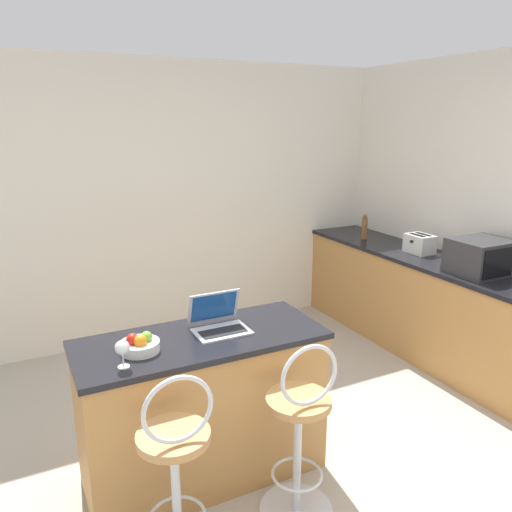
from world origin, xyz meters
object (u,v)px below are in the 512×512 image
(microwave, at_px, (481,257))
(pepper_mill, at_px, (364,227))
(fruit_bowl, at_px, (140,345))
(toaster, at_px, (420,244))
(wine_glass_short, at_px, (122,348))
(bar_stool_near, at_px, (176,475))
(bar_stool_far, at_px, (300,435))
(laptop, at_px, (218,320))

(microwave, relative_size, pepper_mill, 1.75)
(fruit_bowl, xyz_separation_m, pepper_mill, (2.68, 1.53, 0.08))
(toaster, distance_m, fruit_bowl, 2.90)
(microwave, distance_m, wine_glass_short, 2.86)
(bar_stool_near, bearing_deg, pepper_mill, 37.31)
(bar_stool_far, bearing_deg, bar_stool_near, 180.00)
(bar_stool_near, xyz_separation_m, wine_glass_short, (-0.13, 0.36, 0.51))
(laptop, relative_size, wine_glass_short, 2.18)
(fruit_bowl, bearing_deg, toaster, 17.27)
(laptop, bearing_deg, pepper_mill, 33.32)
(laptop, bearing_deg, toaster, 18.65)
(laptop, distance_m, microwave, 2.26)
(bar_stool_near, height_order, toaster, toaster)
(bar_stool_far, height_order, laptop, laptop)
(toaster, relative_size, wine_glass_short, 1.71)
(laptop, distance_m, toaster, 2.42)
(pepper_mill, bearing_deg, bar_stool_far, -134.56)
(pepper_mill, bearing_deg, fruit_bowl, -150.20)
(microwave, relative_size, fruit_bowl, 2.16)
(bar_stool_far, height_order, pepper_mill, pepper_mill)
(bar_stool_near, xyz_separation_m, bar_stool_far, (0.66, 0.00, 0.00))
(bar_stool_near, relative_size, wine_glass_short, 7.24)
(toaster, height_order, wine_glass_short, toaster)
(toaster, bearing_deg, bar_stool_far, -147.06)
(bar_stool_far, height_order, fruit_bowl, bar_stool_far)
(bar_stool_far, distance_m, microwave, 2.22)
(microwave, bearing_deg, laptop, -177.93)
(laptop, bearing_deg, bar_stool_far, -70.45)
(laptop, height_order, wine_glass_short, laptop)
(laptop, xyz_separation_m, toaster, (2.30, 0.77, 0.03))
(fruit_bowl, relative_size, pepper_mill, 0.81)
(laptop, xyz_separation_m, fruit_bowl, (-0.48, -0.09, -0.01))
(fruit_bowl, bearing_deg, wine_glass_short, -130.74)
(wine_glass_short, xyz_separation_m, pepper_mill, (2.79, 1.67, 0.02))
(laptop, bearing_deg, microwave, 2.07)
(bar_stool_near, xyz_separation_m, laptop, (0.46, 0.58, 0.46))
(bar_stool_far, distance_m, laptop, 0.77)
(bar_stool_near, xyz_separation_m, fruit_bowl, (-0.02, 0.49, 0.45))
(microwave, relative_size, toaster, 1.85)
(toaster, relative_size, pepper_mill, 0.95)
(wine_glass_short, distance_m, fruit_bowl, 0.19)
(bar_stool_far, distance_m, toaster, 2.54)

